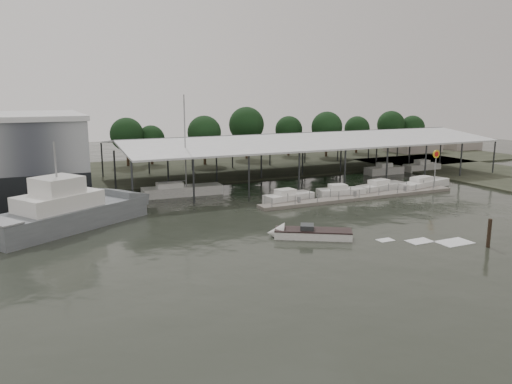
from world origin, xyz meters
name	(u,v)px	position (x,y,z in m)	size (l,w,h in m)	color
ground	(296,233)	(0.00, 0.00, 0.00)	(200.00, 200.00, 0.00)	#262A22
land_strip_far	(174,170)	(0.00, 42.00, 0.10)	(140.00, 30.00, 0.30)	#3E4231
covered_boat_shed	(303,137)	(17.00, 28.00, 6.13)	(58.24, 24.00, 6.96)	white
floating_dock	(361,197)	(15.00, 10.00, 0.20)	(28.00, 2.00, 1.40)	slate
shell_fuel_sign	(436,162)	(27.00, 9.99, 3.93)	(1.10, 0.18, 5.55)	gray
distant_commercial_buildings	(428,144)	(59.03, 44.69, 1.84)	(22.00, 8.00, 4.00)	gray
grey_trawler	(69,212)	(-19.30, 11.25, 1.58)	(16.83, 13.10, 8.84)	slate
white_sailboat	(181,191)	(-4.85, 21.50, 0.65)	(10.40, 3.15, 13.02)	white
speedboat_underway	(306,234)	(-0.02, -1.80, 0.39)	(16.71, 10.86, 2.00)	white
moored_cruiser_0	(288,197)	(5.75, 12.12, 0.61)	(6.59, 3.15, 1.70)	white
moored_cruiser_1	(340,192)	(13.30, 12.10, 0.61)	(6.31, 3.21, 1.70)	white
moored_cruiser_2	(381,187)	(20.24, 12.65, 0.61)	(7.81, 3.40, 1.70)	white
moored_cruiser_3	(423,184)	(27.08, 12.04, 0.61)	(9.54, 4.32, 1.70)	white
horizon_tree_line	(286,129)	(24.76, 48.06, 5.94)	(67.59, 11.09, 10.33)	#2F2014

